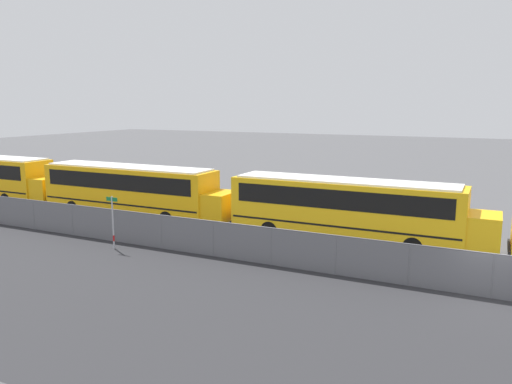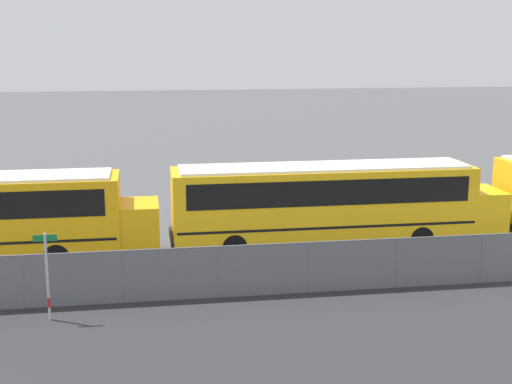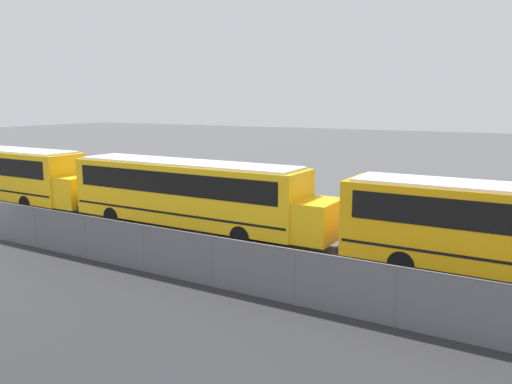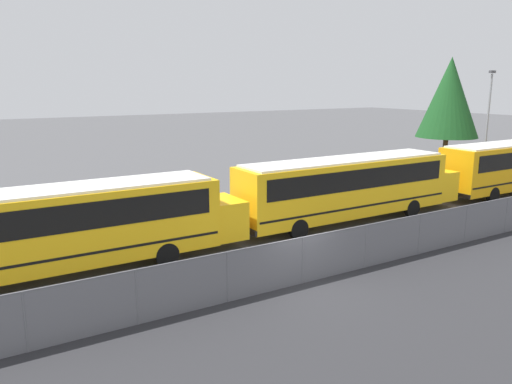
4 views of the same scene
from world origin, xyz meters
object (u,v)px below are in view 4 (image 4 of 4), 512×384
light_pole (488,117)px  tree_1 (449,98)px  school_bus_3 (350,184)px  school_bus_2 (66,224)px

light_pole → tree_1: 4.77m
school_bus_3 → tree_1: 23.56m
school_bus_2 → light_pole: size_ratio=1.70×
school_bus_2 → tree_1: 36.60m
school_bus_2 → school_bus_3: size_ratio=1.00×
light_pole → tree_1: (0.78, 4.49, 1.43)m
school_bus_2 → tree_1: (34.79, 10.67, 3.88)m
school_bus_2 → tree_1: bearing=17.1°
light_pole → school_bus_3: bearing=-163.2°
school_bus_2 → light_pole: light_pole is taller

